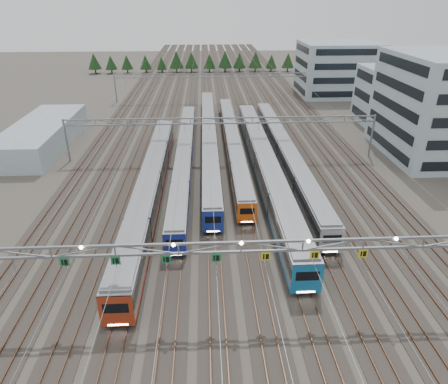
{
  "coord_description": "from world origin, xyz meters",
  "views": [
    {
      "loc": [
        -2.99,
        -29.73,
        27.62
      ],
      "look_at": [
        -0.61,
        18.84,
        3.5
      ],
      "focal_mm": 32.0,
      "sensor_mm": 36.0,
      "label": 1
    }
  ],
  "objects_px": {
    "depot_bldg_south": "(441,106)",
    "depot_bldg_mid": "(395,97)",
    "train_f": "(285,153)",
    "gantry_far": "(215,79)",
    "train_a": "(151,184)",
    "west_shed": "(42,135)",
    "gantry_mid": "(222,126)",
    "train_b": "(185,156)",
    "train_e": "(264,162)",
    "train_d": "(232,142)",
    "depot_bldg_north": "(337,69)",
    "train_c": "(209,137)",
    "gantry_near": "(241,250)"
  },
  "relations": [
    {
      "from": "gantry_near",
      "to": "train_f",
      "type": "bearing_deg",
      "value": 73.06
    },
    {
      "from": "train_c",
      "to": "depot_bldg_north",
      "type": "relative_size",
      "value": 3.02
    },
    {
      "from": "gantry_mid",
      "to": "depot_bldg_north",
      "type": "bearing_deg",
      "value": 54.52
    },
    {
      "from": "train_a",
      "to": "train_f",
      "type": "relative_size",
      "value": 0.93
    },
    {
      "from": "gantry_mid",
      "to": "gantry_far",
      "type": "bearing_deg",
      "value": 90.0
    },
    {
      "from": "train_f",
      "to": "depot_bldg_mid",
      "type": "height_order",
      "value": "depot_bldg_mid"
    },
    {
      "from": "train_e",
      "to": "gantry_mid",
      "type": "relative_size",
      "value": 1.1
    },
    {
      "from": "train_a",
      "to": "gantry_far",
      "type": "xyz_separation_m",
      "value": [
        11.25,
        60.39,
        4.09
      ]
    },
    {
      "from": "depot_bldg_south",
      "to": "depot_bldg_mid",
      "type": "bearing_deg",
      "value": 89.08
    },
    {
      "from": "train_e",
      "to": "depot_bldg_north",
      "type": "xyz_separation_m",
      "value": [
        30.18,
        59.8,
        5.27
      ]
    },
    {
      "from": "depot_bldg_south",
      "to": "depot_bldg_mid",
      "type": "relative_size",
      "value": 1.38
    },
    {
      "from": "train_b",
      "to": "train_e",
      "type": "relative_size",
      "value": 0.92
    },
    {
      "from": "gantry_near",
      "to": "gantry_far",
      "type": "relative_size",
      "value": 1.0
    },
    {
      "from": "train_a",
      "to": "train_f",
      "type": "height_order",
      "value": "train_a"
    },
    {
      "from": "train_f",
      "to": "west_shed",
      "type": "relative_size",
      "value": 1.93
    },
    {
      "from": "train_a",
      "to": "gantry_near",
      "type": "xyz_separation_m",
      "value": [
        11.2,
        -24.73,
        4.79
      ]
    },
    {
      "from": "train_d",
      "to": "depot_bldg_mid",
      "type": "height_order",
      "value": "depot_bldg_mid"
    },
    {
      "from": "gantry_near",
      "to": "depot_bldg_north",
      "type": "relative_size",
      "value": 2.56
    },
    {
      "from": "train_e",
      "to": "depot_bldg_mid",
      "type": "xyz_separation_m",
      "value": [
        33.91,
        27.67,
        4.12
      ]
    },
    {
      "from": "train_f",
      "to": "west_shed",
      "type": "bearing_deg",
      "value": 165.92
    },
    {
      "from": "train_c",
      "to": "west_shed",
      "type": "distance_m",
      "value": 33.57
    },
    {
      "from": "gantry_mid",
      "to": "depot_bldg_mid",
      "type": "xyz_separation_m",
      "value": [
        40.66,
        19.68,
        0.07
      ]
    },
    {
      "from": "train_d",
      "to": "depot_bldg_north",
      "type": "height_order",
      "value": "depot_bldg_north"
    },
    {
      "from": "train_b",
      "to": "train_c",
      "type": "distance_m",
      "value": 10.72
    },
    {
      "from": "train_f",
      "to": "gantry_far",
      "type": "bearing_deg",
      "value": 103.18
    },
    {
      "from": "train_e",
      "to": "gantry_far",
      "type": "xyz_separation_m",
      "value": [
        -6.75,
        52.99,
        4.05
      ]
    },
    {
      "from": "depot_bldg_north",
      "to": "gantry_mid",
      "type": "bearing_deg",
      "value": -125.48
    },
    {
      "from": "train_f",
      "to": "gantry_mid",
      "type": "height_order",
      "value": "gantry_mid"
    },
    {
      "from": "gantry_near",
      "to": "gantry_mid",
      "type": "distance_m",
      "value": 40.12
    },
    {
      "from": "train_b",
      "to": "gantry_mid",
      "type": "distance_m",
      "value": 8.71
    },
    {
      "from": "train_d",
      "to": "depot_bldg_mid",
      "type": "distance_m",
      "value": 41.74
    },
    {
      "from": "gantry_far",
      "to": "train_a",
      "type": "bearing_deg",
      "value": -100.55
    },
    {
      "from": "train_f",
      "to": "depot_bldg_south",
      "type": "height_order",
      "value": "depot_bldg_south"
    },
    {
      "from": "train_a",
      "to": "depot_bldg_mid",
      "type": "xyz_separation_m",
      "value": [
        51.91,
        35.07,
        4.17
      ]
    },
    {
      "from": "train_b",
      "to": "train_e",
      "type": "height_order",
      "value": "train_e"
    },
    {
      "from": "train_a",
      "to": "train_c",
      "type": "height_order",
      "value": "train_a"
    },
    {
      "from": "depot_bldg_mid",
      "to": "depot_bldg_north",
      "type": "bearing_deg",
      "value": 96.62
    },
    {
      "from": "depot_bldg_north",
      "to": "west_shed",
      "type": "relative_size",
      "value": 0.73
    },
    {
      "from": "train_c",
      "to": "depot_bldg_mid",
      "type": "relative_size",
      "value": 4.16
    },
    {
      "from": "train_b",
      "to": "west_shed",
      "type": "xyz_separation_m",
      "value": [
        -28.98,
        12.06,
        0.4
      ]
    },
    {
      "from": "gantry_mid",
      "to": "depot_bldg_north",
      "type": "relative_size",
      "value": 2.56
    },
    {
      "from": "depot_bldg_mid",
      "to": "train_e",
      "type": "bearing_deg",
      "value": -140.78
    },
    {
      "from": "train_d",
      "to": "gantry_mid",
      "type": "height_order",
      "value": "gantry_mid"
    },
    {
      "from": "gantry_far",
      "to": "depot_bldg_mid",
      "type": "xyz_separation_m",
      "value": [
        40.66,
        -25.32,
        0.07
      ]
    },
    {
      "from": "west_shed",
      "to": "train_b",
      "type": "bearing_deg",
      "value": -22.59
    },
    {
      "from": "west_shed",
      "to": "gantry_mid",
      "type": "bearing_deg",
      "value": -13.78
    },
    {
      "from": "gantry_far",
      "to": "depot_bldg_north",
      "type": "xyz_separation_m",
      "value": [
        36.93,
        6.82,
        1.22
      ]
    },
    {
      "from": "train_d",
      "to": "west_shed",
      "type": "distance_m",
      "value": 38.29
    },
    {
      "from": "gantry_far",
      "to": "depot_bldg_south",
      "type": "bearing_deg",
      "value": -47.74
    },
    {
      "from": "train_b",
      "to": "west_shed",
      "type": "relative_size",
      "value": 1.89
    }
  ]
}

